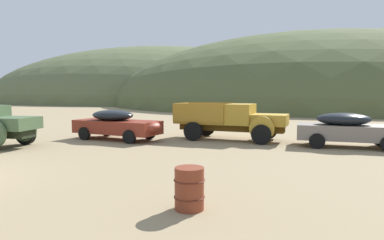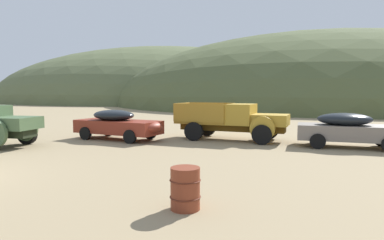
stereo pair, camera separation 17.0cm
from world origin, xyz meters
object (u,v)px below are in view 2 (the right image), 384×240
Objects in this scene: truck_mustard at (239,121)px; oil_drum_spare at (185,188)px; car_rust_red at (120,124)px; car_primer_gray at (354,130)px.

truck_mustard is 6.63× the size of oil_drum_spare.
oil_drum_spare is at bearing -43.95° from car_rust_red.
car_primer_gray is 5.50× the size of oil_drum_spare.
car_rust_red is 6.21m from truck_mustard.
truck_mustard is (6.16, 0.79, 0.19)m from car_rust_red.
car_rust_red is at bearing -174.37° from car_primer_gray.
truck_mustard reaches higher than car_primer_gray.
truck_mustard is 10.65m from oil_drum_spare.
oil_drum_spare is at bearing -81.76° from truck_mustard.
truck_mustard is at bearing 85.04° from oil_drum_spare.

